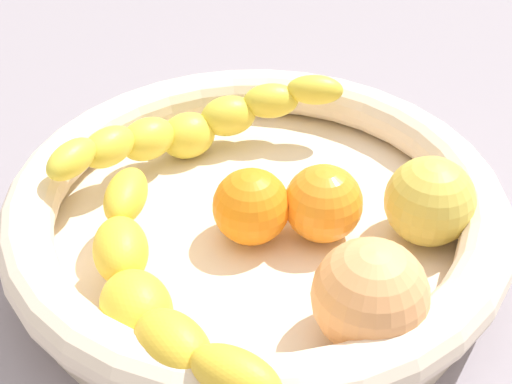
{
  "coord_description": "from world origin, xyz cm",
  "views": [
    {
      "loc": [
        -27.28,
        -31.04,
        40.35
      ],
      "look_at": [
        0.0,
        0.0,
        8.29
      ],
      "focal_mm": 51.35,
      "sensor_mm": 36.0,
      "label": 1
    }
  ],
  "objects_px": {
    "fruit_bowl": "(256,215)",
    "orange_front": "(251,207)",
    "banana_draped_left": "(192,127)",
    "peach_blush": "(370,296)",
    "orange_mid_left": "(323,203)",
    "banana_draped_right": "(150,293)",
    "apple_yellow": "(430,201)"
  },
  "relations": [
    {
      "from": "orange_front",
      "to": "apple_yellow",
      "type": "xyz_separation_m",
      "value": [
        0.09,
        -0.08,
        0.0
      ]
    },
    {
      "from": "orange_front",
      "to": "apple_yellow",
      "type": "bearing_deg",
      "value": -41.11
    },
    {
      "from": "banana_draped_left",
      "to": "orange_mid_left",
      "type": "bearing_deg",
      "value": -84.25
    },
    {
      "from": "orange_mid_left",
      "to": "banana_draped_right",
      "type": "bearing_deg",
      "value": 177.46
    },
    {
      "from": "banana_draped_left",
      "to": "orange_front",
      "type": "bearing_deg",
      "value": -104.49
    },
    {
      "from": "banana_draped_left",
      "to": "orange_front",
      "type": "xyz_separation_m",
      "value": [
        -0.03,
        -0.1,
        -0.01
      ]
    },
    {
      "from": "apple_yellow",
      "to": "banana_draped_left",
      "type": "bearing_deg",
      "value": 110.05
    },
    {
      "from": "banana_draped_left",
      "to": "banana_draped_right",
      "type": "xyz_separation_m",
      "value": [
        -0.13,
        -0.13,
        -0.0
      ]
    },
    {
      "from": "fruit_bowl",
      "to": "orange_mid_left",
      "type": "xyz_separation_m",
      "value": [
        0.03,
        -0.04,
        0.02
      ]
    },
    {
      "from": "banana_draped_left",
      "to": "peach_blush",
      "type": "bearing_deg",
      "value": -99.18
    },
    {
      "from": "banana_draped_left",
      "to": "apple_yellow",
      "type": "distance_m",
      "value": 0.2
    },
    {
      "from": "orange_front",
      "to": "orange_mid_left",
      "type": "relative_size",
      "value": 0.98
    },
    {
      "from": "banana_draped_right",
      "to": "orange_mid_left",
      "type": "xyz_separation_m",
      "value": [
        0.14,
        -0.01,
        -0.0
      ]
    },
    {
      "from": "banana_draped_left",
      "to": "apple_yellow",
      "type": "bearing_deg",
      "value": -69.95
    },
    {
      "from": "banana_draped_right",
      "to": "peach_blush",
      "type": "xyz_separation_m",
      "value": [
        0.09,
        -0.09,
        0.01
      ]
    },
    {
      "from": "fruit_bowl",
      "to": "peach_blush",
      "type": "bearing_deg",
      "value": -99.27
    },
    {
      "from": "fruit_bowl",
      "to": "banana_draped_right",
      "type": "xyz_separation_m",
      "value": [
        -0.11,
        -0.03,
        0.02
      ]
    },
    {
      "from": "orange_front",
      "to": "orange_mid_left",
      "type": "distance_m",
      "value": 0.05
    },
    {
      "from": "orange_mid_left",
      "to": "fruit_bowl",
      "type": "bearing_deg",
      "value": 126.02
    },
    {
      "from": "orange_front",
      "to": "apple_yellow",
      "type": "relative_size",
      "value": 0.86
    },
    {
      "from": "orange_mid_left",
      "to": "orange_front",
      "type": "bearing_deg",
      "value": 141.9
    },
    {
      "from": "fruit_bowl",
      "to": "apple_yellow",
      "type": "bearing_deg",
      "value": -47.46
    },
    {
      "from": "banana_draped_left",
      "to": "peach_blush",
      "type": "height_order",
      "value": "peach_blush"
    },
    {
      "from": "banana_draped_left",
      "to": "banana_draped_right",
      "type": "distance_m",
      "value": 0.18
    },
    {
      "from": "fruit_bowl",
      "to": "peach_blush",
      "type": "height_order",
      "value": "peach_blush"
    },
    {
      "from": "banana_draped_right",
      "to": "apple_yellow",
      "type": "bearing_deg",
      "value": -16.11
    },
    {
      "from": "fruit_bowl",
      "to": "apple_yellow",
      "type": "height_order",
      "value": "apple_yellow"
    },
    {
      "from": "fruit_bowl",
      "to": "banana_draped_left",
      "type": "distance_m",
      "value": 0.1
    },
    {
      "from": "fruit_bowl",
      "to": "orange_front",
      "type": "relative_size",
      "value": 6.6
    },
    {
      "from": "orange_front",
      "to": "banana_draped_right",
      "type": "bearing_deg",
      "value": -166.36
    },
    {
      "from": "banana_draped_left",
      "to": "peach_blush",
      "type": "xyz_separation_m",
      "value": [
        -0.04,
        -0.22,
        0.0
      ]
    },
    {
      "from": "banana_draped_right",
      "to": "fruit_bowl",
      "type": "bearing_deg",
      "value": 16.06
    }
  ]
}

